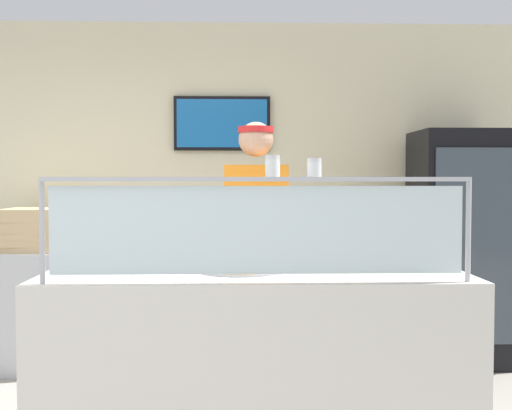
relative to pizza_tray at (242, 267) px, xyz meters
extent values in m
cube|color=beige|center=(0.07, 2.03, 0.38)|extent=(6.50, 0.08, 2.70)
cube|color=black|center=(-0.14, 1.96, 0.91)|extent=(0.79, 0.04, 0.44)
cube|color=#1966B2|center=(-0.14, 1.94, 0.91)|extent=(0.74, 0.01, 0.39)
cube|color=silver|center=(0.07, -0.05, -0.49)|extent=(2.10, 0.79, 0.95)
cylinder|color=#B2B5BC|center=(-0.88, -0.38, 0.22)|extent=(0.02, 0.02, 0.47)
cylinder|color=#B2B5BC|center=(1.02, -0.38, 0.22)|extent=(0.02, 0.02, 0.47)
cube|color=silver|center=(0.07, -0.38, 0.22)|extent=(1.84, 0.01, 0.39)
cube|color=#B2B5BC|center=(0.07, -0.38, 0.45)|extent=(1.90, 0.06, 0.02)
cylinder|color=#9EA0A8|center=(0.00, 0.00, -0.01)|extent=(0.47, 0.47, 0.01)
cylinder|color=tan|center=(0.00, 0.00, 0.00)|extent=(0.45, 0.45, 0.02)
cylinder|color=#D65B2D|center=(0.00, 0.00, 0.02)|extent=(0.39, 0.39, 0.01)
cube|color=#ADAFB7|center=(-0.02, -0.02, 0.02)|extent=(0.09, 0.28, 0.01)
cylinder|color=white|center=(0.14, -0.38, 0.50)|extent=(0.07, 0.07, 0.08)
cylinder|color=white|center=(0.14, -0.38, 0.48)|extent=(0.06, 0.06, 0.05)
cylinder|color=silver|center=(0.14, -0.38, 0.54)|extent=(0.06, 0.06, 0.02)
cylinder|color=white|center=(0.32, -0.38, 0.49)|extent=(0.06, 0.06, 0.07)
cylinder|color=red|center=(0.32, -0.38, 0.48)|extent=(0.05, 0.05, 0.04)
cylinder|color=silver|center=(0.32, -0.38, 0.53)|extent=(0.06, 0.06, 0.02)
cylinder|color=#23232D|center=(-0.02, 0.60, -0.49)|extent=(0.13, 0.13, 0.95)
cylinder|color=#23232D|center=(0.20, 0.60, -0.49)|extent=(0.13, 0.13, 0.95)
cube|color=orange|center=(0.09, 0.60, 0.26)|extent=(0.38, 0.21, 0.55)
sphere|color=tan|center=(0.09, 0.60, 0.69)|extent=(0.21, 0.21, 0.21)
cylinder|color=red|center=(0.09, 0.60, 0.75)|extent=(0.21, 0.21, 0.04)
cylinder|color=tan|center=(0.27, 0.38, 0.16)|extent=(0.08, 0.34, 0.08)
cube|color=black|center=(1.70, 1.59, -0.07)|extent=(0.68, 0.60, 1.79)
cube|color=#38424C|center=(1.70, 1.28, -0.04)|extent=(0.58, 0.02, 1.43)
cylinder|color=red|center=(1.50, 1.39, 0.02)|extent=(0.06, 0.06, 0.20)
cylinder|color=green|center=(1.60, 1.39, 0.02)|extent=(0.06, 0.06, 0.20)
cylinder|color=blue|center=(1.70, 1.39, 0.02)|extent=(0.06, 0.06, 0.20)
cylinder|color=blue|center=(1.79, 1.39, 0.02)|extent=(0.06, 0.06, 0.20)
cylinder|color=red|center=(1.89, 1.39, 0.02)|extent=(0.06, 0.06, 0.20)
cube|color=#B7BABF|center=(-1.52, 1.54, -0.53)|extent=(0.70, 0.55, 0.88)
cube|color=tan|center=(-1.50, 1.54, -0.06)|extent=(0.47, 0.47, 0.04)
cube|color=tan|center=(-1.51, 1.54, -0.02)|extent=(0.47, 0.47, 0.04)
cube|color=tan|center=(-1.52, 1.54, 0.03)|extent=(0.46, 0.46, 0.05)
cube|color=tan|center=(-1.52, 1.54, 0.07)|extent=(0.47, 0.47, 0.04)
cube|color=tan|center=(-1.52, 1.54, 0.12)|extent=(0.47, 0.47, 0.04)
cube|color=tan|center=(-1.52, 1.54, 0.16)|extent=(0.47, 0.47, 0.04)
cube|color=tan|center=(-1.51, 1.54, 0.21)|extent=(0.47, 0.47, 0.04)
camera|label=1|loc=(-0.03, -3.14, 0.44)|focal=43.57mm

